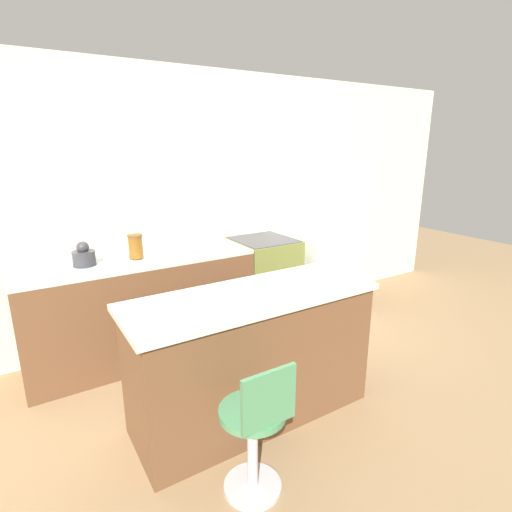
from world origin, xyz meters
name	(u,v)px	position (x,y,z in m)	size (l,w,h in m)	color
ground_plane	(190,361)	(0.00, 0.00, 0.00)	(14.00, 14.00, 0.00)	#8E704C
wall_back	(156,209)	(0.00, 0.68, 1.30)	(8.00, 0.06, 2.60)	beige
back_counter	(142,308)	(-0.30, 0.33, 0.47)	(1.99, 0.63, 0.95)	brown
kitchen_island	(253,356)	(0.11, -0.92, 0.47)	(1.74, 0.64, 0.94)	brown
oven_range	(263,282)	(1.01, 0.33, 0.47)	(0.60, 0.64, 0.95)	olive
refrigerator	(321,237)	(1.77, 0.30, 0.88)	(0.70, 0.73, 1.77)	silver
stool_chair	(255,433)	(-0.24, -1.51, 0.40)	(0.37, 0.37, 0.84)	#B7B7BC
kettle	(84,256)	(-0.74, 0.33, 1.03)	(0.18, 0.18, 0.20)	#333338
mixing_bowl	(188,245)	(0.17, 0.33, 0.99)	(0.22, 0.22, 0.09)	white
canister_jar	(136,246)	(-0.31, 0.33, 1.05)	(0.13, 0.13, 0.21)	brown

